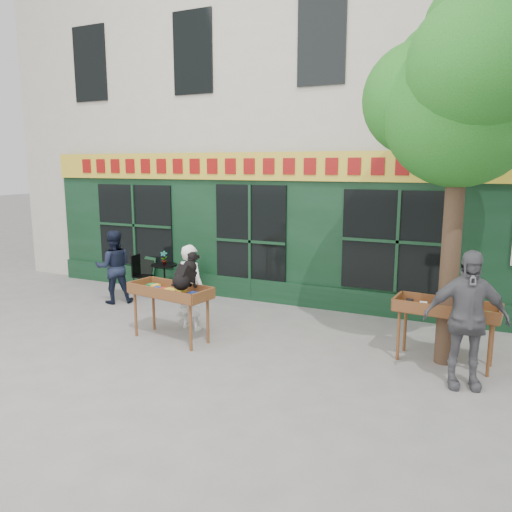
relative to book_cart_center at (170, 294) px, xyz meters
The scene contains 14 objects.
ground 1.05m from the book_cart_center, 78.84° to the left, with size 80.00×80.00×0.00m, color slate.
building 7.80m from the book_cart_center, 88.91° to the left, with size 14.00×7.26×10.00m.
street_tree 5.63m from the book_cart_center, 12.52° to the left, with size 3.05×2.90×5.60m.
book_cart_center is the anchor object (origin of this frame).
dog 0.59m from the book_cart_center, ahead, with size 0.34×0.60×0.60m, color black, non-canonical shape.
woman 0.65m from the book_cart_center, 90.00° to the left, with size 0.58×0.38×1.60m, color white.
book_cart_right 4.52m from the book_cart_center, 11.58° to the left, with size 1.55×0.74×0.99m.
man_right 4.73m from the book_cart_center, ahead, with size 1.13×0.47×1.92m, color #535358.
bistro_table 3.00m from the book_cart_center, 127.40° to the left, with size 0.60×0.60×0.76m.
bistro_chair_left 3.35m from the book_cart_center, 137.32° to the left, with size 0.41×0.40×0.95m.
bistro_chair_right 2.78m from the book_cart_center, 115.88° to the left, with size 0.51×0.51×0.95m.
potted_plant 2.99m from the book_cart_center, 127.40° to the left, with size 0.17×0.11×0.32m, color gray.
man_left 2.91m from the book_cart_center, 149.64° to the left, with size 0.79×0.62×1.63m, color black.
chalkboard 3.92m from the book_cart_center, 133.53° to the left, with size 0.59×0.32×0.79m.
Camera 1 is at (4.77, -7.59, 3.03)m, focal length 35.00 mm.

